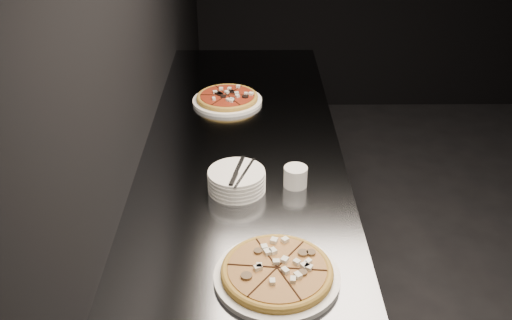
{
  "coord_description": "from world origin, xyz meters",
  "views": [
    {
      "loc": [
        -2.09,
        -1.74,
        1.97
      ],
      "look_at": [
        -2.08,
        -0.12,
        1.01
      ],
      "focal_mm": 40.0,
      "sensor_mm": 36.0,
      "label": 1
    }
  ],
  "objects_px": {
    "cutlery": "(239,173)",
    "plate_stack": "(237,180)",
    "counter": "(243,265)",
    "ramekin": "(295,176)",
    "pizza_tomato": "(227,98)",
    "pizza_mushroom": "(277,273)"
  },
  "relations": [
    {
      "from": "cutlery",
      "to": "plate_stack",
      "type": "bearing_deg",
      "value": 130.13
    },
    {
      "from": "counter",
      "to": "cutlery",
      "type": "xyz_separation_m",
      "value": [
        -0.01,
        -0.17,
        0.53
      ]
    },
    {
      "from": "cutlery",
      "to": "ramekin",
      "type": "bearing_deg",
      "value": 23.94
    },
    {
      "from": "pizza_tomato",
      "to": "cutlery",
      "type": "xyz_separation_m",
      "value": [
        0.06,
        -0.71,
        0.05
      ]
    },
    {
      "from": "pizza_tomato",
      "to": "cutlery",
      "type": "relative_size",
      "value": 1.58
    },
    {
      "from": "plate_stack",
      "to": "pizza_mushroom",
      "type": "bearing_deg",
      "value": -75.02
    },
    {
      "from": "plate_stack",
      "to": "pizza_tomato",
      "type": "bearing_deg",
      "value": 94.56
    },
    {
      "from": "counter",
      "to": "pizza_tomato",
      "type": "distance_m",
      "value": 0.73
    },
    {
      "from": "pizza_tomato",
      "to": "ramekin",
      "type": "relative_size",
      "value": 3.82
    },
    {
      "from": "pizza_mushroom",
      "to": "pizza_tomato",
      "type": "relative_size",
      "value": 1.12
    },
    {
      "from": "counter",
      "to": "ramekin",
      "type": "height_order",
      "value": "ramekin"
    },
    {
      "from": "cutlery",
      "to": "ramekin",
      "type": "distance_m",
      "value": 0.2
    },
    {
      "from": "counter",
      "to": "pizza_mushroom",
      "type": "height_order",
      "value": "pizza_mushroom"
    },
    {
      "from": "pizza_mushroom",
      "to": "plate_stack",
      "type": "height_order",
      "value": "plate_stack"
    },
    {
      "from": "pizza_tomato",
      "to": "plate_stack",
      "type": "distance_m",
      "value": 0.7
    },
    {
      "from": "pizza_tomato",
      "to": "plate_stack",
      "type": "bearing_deg",
      "value": -85.44
    },
    {
      "from": "counter",
      "to": "pizza_mushroom",
      "type": "relative_size",
      "value": 7.2
    },
    {
      "from": "plate_stack",
      "to": "cutlery",
      "type": "distance_m",
      "value": 0.04
    },
    {
      "from": "pizza_tomato",
      "to": "counter",
      "type": "bearing_deg",
      "value": -82.65
    },
    {
      "from": "cutlery",
      "to": "pizza_tomato",
      "type": "bearing_deg",
      "value": 107.59
    },
    {
      "from": "ramekin",
      "to": "plate_stack",
      "type": "bearing_deg",
      "value": -173.12
    },
    {
      "from": "pizza_mushroom",
      "to": "plate_stack",
      "type": "bearing_deg",
      "value": 104.98
    }
  ]
}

